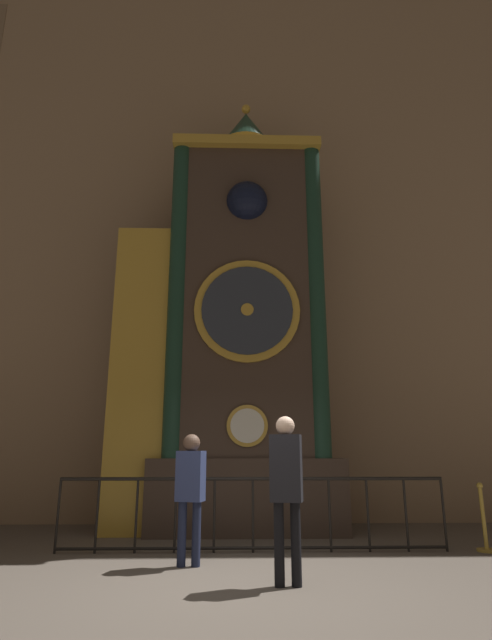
# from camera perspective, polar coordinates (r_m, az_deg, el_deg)

# --- Properties ---
(ground_plane) EXTENTS (28.00, 28.00, 0.00)m
(ground_plane) POSITION_cam_1_polar(r_m,az_deg,el_deg) (5.76, 0.30, -28.56)
(ground_plane) COLOR brown
(cathedral_back_wall) EXTENTS (24.00, 0.32, 14.17)m
(cathedral_back_wall) POSITION_cam_1_polar(r_m,az_deg,el_deg) (12.23, -1.02, 12.87)
(cathedral_back_wall) COLOR #997A5B
(cathedral_back_wall) RESTS_ON ground_plane
(clock_tower) EXTENTS (4.24, 1.85, 8.94)m
(clock_tower) POSITION_cam_1_polar(r_m,az_deg,el_deg) (9.85, -1.89, -0.88)
(clock_tower) COLOR #423328
(clock_tower) RESTS_ON ground_plane
(railing_fence) EXTENTS (5.59, 0.05, 1.02)m
(railing_fence) POSITION_cam_1_polar(r_m,az_deg,el_deg) (7.68, 0.80, -20.89)
(railing_fence) COLOR black
(railing_fence) RESTS_ON ground_plane
(visitor_near) EXTENTS (0.39, 0.31, 1.60)m
(visitor_near) POSITION_cam_1_polar(r_m,az_deg,el_deg) (6.77, -6.37, -18.18)
(visitor_near) COLOR #1B213A
(visitor_near) RESTS_ON ground_plane
(visitor_far) EXTENTS (0.38, 0.30, 1.76)m
(visitor_far) POSITION_cam_1_polar(r_m,az_deg,el_deg) (5.78, 4.63, -17.82)
(visitor_far) COLOR black
(visitor_far) RESTS_ON ground_plane
(stanchion_post) EXTENTS (0.28, 0.28, 0.94)m
(stanchion_post) POSITION_cam_1_polar(r_m,az_deg,el_deg) (8.50, 25.62, -20.76)
(stanchion_post) COLOR #B28E33
(stanchion_post) RESTS_ON ground_plane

